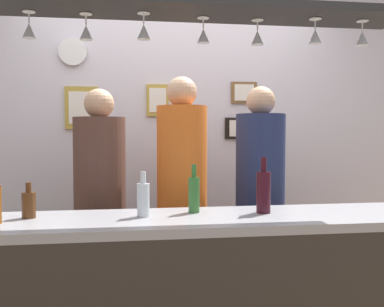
{
  "coord_description": "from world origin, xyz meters",
  "views": [
    {
      "loc": [
        -0.38,
        -2.52,
        1.38
      ],
      "look_at": [
        0.0,
        0.1,
        1.25
      ],
      "focal_mm": 40.52,
      "sensor_mm": 36.0,
      "label": 1
    }
  ],
  "objects_px": {
    "person_middle_orange_shirt": "(182,179)",
    "bottle_wine_dark_red": "(263,191)",
    "wall_clock": "(73,52)",
    "person_left_brown_shirt": "(100,189)",
    "bottle_soda_clear": "(143,199)",
    "picture_frame_lower_pair": "(242,128)",
    "bottle_beer_green_import": "(194,193)",
    "person_right_navy_shirt": "(260,184)",
    "picture_frame_upper_small": "(244,93)",
    "bottle_beer_brown_stubby": "(29,204)",
    "picture_frame_crest": "(158,100)",
    "picture_frame_caricature": "(82,108)"
  },
  "relations": [
    {
      "from": "bottle_beer_green_import",
      "to": "picture_frame_lower_pair",
      "type": "height_order",
      "value": "picture_frame_lower_pair"
    },
    {
      "from": "person_right_navy_shirt",
      "to": "bottle_beer_brown_stubby",
      "type": "bearing_deg",
      "value": -155.2
    },
    {
      "from": "picture_frame_lower_pair",
      "to": "bottle_soda_clear",
      "type": "bearing_deg",
      "value": -122.77
    },
    {
      "from": "bottle_beer_brown_stubby",
      "to": "bottle_beer_green_import",
      "type": "height_order",
      "value": "bottle_beer_green_import"
    },
    {
      "from": "bottle_soda_clear",
      "to": "picture_frame_lower_pair",
      "type": "relative_size",
      "value": 0.77
    },
    {
      "from": "bottle_wine_dark_red",
      "to": "picture_frame_lower_pair",
      "type": "distance_m",
      "value": 1.42
    },
    {
      "from": "picture_frame_caricature",
      "to": "picture_frame_upper_small",
      "type": "xyz_separation_m",
      "value": [
        1.34,
        0.0,
        0.14
      ]
    },
    {
      "from": "bottle_wine_dark_red",
      "to": "picture_frame_lower_pair",
      "type": "xyz_separation_m",
      "value": [
        0.24,
        1.36,
        0.34
      ]
    },
    {
      "from": "bottle_wine_dark_red",
      "to": "bottle_beer_brown_stubby",
      "type": "height_order",
      "value": "bottle_wine_dark_red"
    },
    {
      "from": "picture_frame_upper_small",
      "to": "wall_clock",
      "type": "xyz_separation_m",
      "value": [
        -1.4,
        -0.01,
        0.31
      ]
    },
    {
      "from": "bottle_soda_clear",
      "to": "bottle_beer_green_import",
      "type": "bearing_deg",
      "value": 15.19
    },
    {
      "from": "picture_frame_lower_pair",
      "to": "bottle_beer_green_import",
      "type": "bearing_deg",
      "value": -115.16
    },
    {
      "from": "bottle_soda_clear",
      "to": "wall_clock",
      "type": "distance_m",
      "value": 1.75
    },
    {
      "from": "person_left_brown_shirt",
      "to": "picture_frame_lower_pair",
      "type": "relative_size",
      "value": 5.56
    },
    {
      "from": "picture_frame_crest",
      "to": "picture_frame_lower_pair",
      "type": "bearing_deg",
      "value": 0.0
    },
    {
      "from": "bottle_soda_clear",
      "to": "picture_frame_lower_pair",
      "type": "height_order",
      "value": "picture_frame_lower_pair"
    },
    {
      "from": "bottle_wine_dark_red",
      "to": "bottle_beer_brown_stubby",
      "type": "relative_size",
      "value": 1.67
    },
    {
      "from": "bottle_soda_clear",
      "to": "wall_clock",
      "type": "xyz_separation_m",
      "value": [
        -0.51,
        1.36,
        0.98
      ]
    },
    {
      "from": "bottle_soda_clear",
      "to": "picture_frame_crest",
      "type": "xyz_separation_m",
      "value": [
        0.16,
        1.37,
        0.6
      ]
    },
    {
      "from": "bottle_wine_dark_red",
      "to": "picture_frame_upper_small",
      "type": "height_order",
      "value": "picture_frame_upper_small"
    },
    {
      "from": "bottle_wine_dark_red",
      "to": "bottle_beer_green_import",
      "type": "height_order",
      "value": "bottle_wine_dark_red"
    },
    {
      "from": "bottle_beer_green_import",
      "to": "person_right_navy_shirt",
      "type": "bearing_deg",
      "value": 47.95
    },
    {
      "from": "person_right_navy_shirt",
      "to": "picture_frame_crest",
      "type": "height_order",
      "value": "picture_frame_crest"
    },
    {
      "from": "person_left_brown_shirt",
      "to": "person_middle_orange_shirt",
      "type": "bearing_deg",
      "value": 0.0
    },
    {
      "from": "wall_clock",
      "to": "person_left_brown_shirt",
      "type": "bearing_deg",
      "value": -69.81
    },
    {
      "from": "person_left_brown_shirt",
      "to": "picture_frame_crest",
      "type": "relative_size",
      "value": 6.41
    },
    {
      "from": "person_right_navy_shirt",
      "to": "bottle_wine_dark_red",
      "type": "distance_m",
      "value": 0.71
    },
    {
      "from": "bottle_wine_dark_red",
      "to": "picture_frame_lower_pair",
      "type": "bearing_deg",
      "value": 79.9
    },
    {
      "from": "person_middle_orange_shirt",
      "to": "bottle_wine_dark_red",
      "type": "height_order",
      "value": "person_middle_orange_shirt"
    },
    {
      "from": "person_left_brown_shirt",
      "to": "bottle_wine_dark_red",
      "type": "bearing_deg",
      "value": -37.19
    },
    {
      "from": "bottle_soda_clear",
      "to": "picture_frame_lower_pair",
      "type": "xyz_separation_m",
      "value": [
        0.88,
        1.37,
        0.37
      ]
    },
    {
      "from": "bottle_beer_green_import",
      "to": "bottle_soda_clear",
      "type": "height_order",
      "value": "bottle_beer_green_import"
    },
    {
      "from": "picture_frame_upper_small",
      "to": "wall_clock",
      "type": "relative_size",
      "value": 1.0
    },
    {
      "from": "bottle_soda_clear",
      "to": "wall_clock",
      "type": "relative_size",
      "value": 1.05
    },
    {
      "from": "person_right_navy_shirt",
      "to": "picture_frame_crest",
      "type": "relative_size",
      "value": 6.53
    },
    {
      "from": "picture_frame_upper_small",
      "to": "person_left_brown_shirt",
      "type": "bearing_deg",
      "value": -149.77
    },
    {
      "from": "person_right_navy_shirt",
      "to": "picture_frame_lower_pair",
      "type": "xyz_separation_m",
      "value": [
        0.05,
        0.67,
        0.39
      ]
    },
    {
      "from": "bottle_beer_brown_stubby",
      "to": "bottle_beer_green_import",
      "type": "distance_m",
      "value": 0.85
    },
    {
      "from": "person_middle_orange_shirt",
      "to": "picture_frame_caricature",
      "type": "height_order",
      "value": "person_middle_orange_shirt"
    },
    {
      "from": "person_left_brown_shirt",
      "to": "picture_frame_crest",
      "type": "xyz_separation_m",
      "value": [
        0.43,
        0.67,
        0.64
      ]
    },
    {
      "from": "bottle_beer_brown_stubby",
      "to": "picture_frame_lower_pair",
      "type": "relative_size",
      "value": 0.6
    },
    {
      "from": "bottle_wine_dark_red",
      "to": "bottle_beer_green_import",
      "type": "relative_size",
      "value": 1.15
    },
    {
      "from": "person_left_brown_shirt",
      "to": "wall_clock",
      "type": "bearing_deg",
      "value": 110.19
    },
    {
      "from": "person_middle_orange_shirt",
      "to": "picture_frame_upper_small",
      "type": "relative_size",
      "value": 7.98
    },
    {
      "from": "person_right_navy_shirt",
      "to": "bottle_beer_green_import",
      "type": "distance_m",
      "value": 0.83
    },
    {
      "from": "bottle_beer_brown_stubby",
      "to": "picture_frame_caricature",
      "type": "height_order",
      "value": "picture_frame_caricature"
    },
    {
      "from": "picture_frame_upper_small",
      "to": "bottle_beer_brown_stubby",
      "type": "bearing_deg",
      "value": -137.91
    },
    {
      "from": "wall_clock",
      "to": "picture_frame_upper_small",
      "type": "bearing_deg",
      "value": 0.25
    },
    {
      "from": "picture_frame_lower_pair",
      "to": "picture_frame_crest",
      "type": "xyz_separation_m",
      "value": [
        -0.72,
        0.0,
        0.23
      ]
    },
    {
      "from": "person_middle_orange_shirt",
      "to": "bottle_beer_brown_stubby",
      "type": "distance_m",
      "value": 1.07
    }
  ]
}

